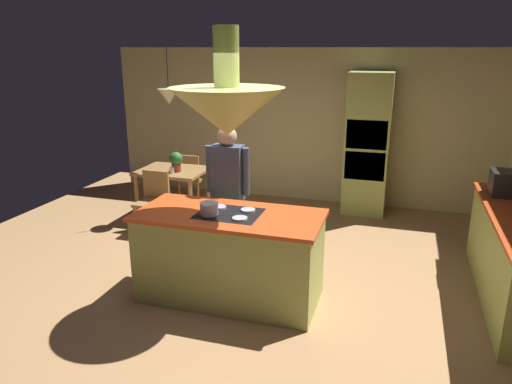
% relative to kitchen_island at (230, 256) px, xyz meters
% --- Properties ---
extents(ground, '(8.16, 8.16, 0.00)m').
position_rel_kitchen_island_xyz_m(ground, '(0.00, 0.20, -0.47)').
color(ground, '#AD7F51').
extents(wall_back, '(6.80, 0.10, 2.55)m').
position_rel_kitchen_island_xyz_m(wall_back, '(0.00, 3.65, 0.80)').
color(wall_back, beige).
rests_on(wall_back, ground).
extents(kitchen_island, '(1.90, 0.89, 0.96)m').
position_rel_kitchen_island_xyz_m(kitchen_island, '(0.00, 0.00, 0.00)').
color(kitchen_island, '#A8B259').
rests_on(kitchen_island, ground).
extents(oven_tower, '(0.66, 0.62, 2.20)m').
position_rel_kitchen_island_xyz_m(oven_tower, '(1.10, 3.24, 0.63)').
color(oven_tower, '#A8B259').
rests_on(oven_tower, ground).
extents(dining_table, '(1.01, 0.81, 0.76)m').
position_rel_kitchen_island_xyz_m(dining_table, '(-1.70, 2.10, 0.18)').
color(dining_table, '#9B703F').
rests_on(dining_table, ground).
extents(person_at_island, '(0.53, 0.23, 1.70)m').
position_rel_kitchen_island_xyz_m(person_at_island, '(-0.28, 0.72, 0.51)').
color(person_at_island, tan).
rests_on(person_at_island, ground).
extents(range_hood, '(1.10, 1.10, 1.00)m').
position_rel_kitchen_island_xyz_m(range_hood, '(0.00, 0.00, 1.52)').
color(range_hood, '#A8B259').
extents(pendant_light_over_table, '(0.32, 0.32, 0.82)m').
position_rel_kitchen_island_xyz_m(pendant_light_over_table, '(-1.70, 2.10, 1.39)').
color(pendant_light_over_table, beige).
extents(chair_facing_island, '(0.40, 0.40, 0.87)m').
position_rel_kitchen_island_xyz_m(chair_facing_island, '(-1.70, 1.47, 0.03)').
color(chair_facing_island, '#9B703F').
rests_on(chair_facing_island, ground).
extents(chair_by_back_wall, '(0.40, 0.40, 0.87)m').
position_rel_kitchen_island_xyz_m(chair_by_back_wall, '(-1.70, 2.73, 0.03)').
color(chair_by_back_wall, '#9B703F').
rests_on(chair_by_back_wall, ground).
extents(potted_plant_on_table, '(0.20, 0.20, 0.30)m').
position_rel_kitchen_island_xyz_m(potted_plant_on_table, '(-1.59, 2.01, 0.46)').
color(potted_plant_on_table, '#99382D').
rests_on(potted_plant_on_table, dining_table).
extents(cup_on_table, '(0.07, 0.07, 0.09)m').
position_rel_kitchen_island_xyz_m(cup_on_table, '(-1.60, 1.90, 0.33)').
color(cup_on_table, white).
rests_on(cup_on_table, dining_table).
extents(cooking_pot_on_cooktop, '(0.18, 0.18, 0.12)m').
position_rel_kitchen_island_xyz_m(cooking_pot_on_cooktop, '(-0.16, -0.13, 0.55)').
color(cooking_pot_on_cooktop, '#B2B2B7').
rests_on(cooking_pot_on_cooktop, kitchen_island).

